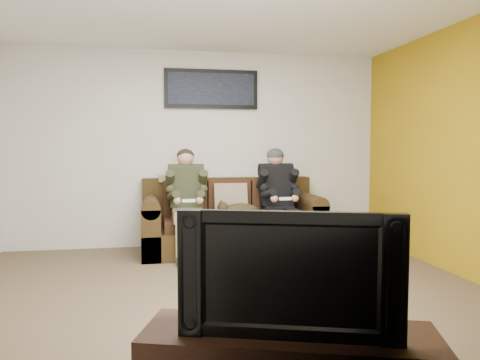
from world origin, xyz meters
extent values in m
plane|color=brown|center=(0.00, 0.00, 0.00)|extent=(5.00, 5.00, 0.00)
plane|color=beige|center=(0.00, 2.25, 1.30)|extent=(5.00, 0.00, 5.00)
plane|color=beige|center=(0.00, -2.25, 1.30)|extent=(5.00, 0.00, 5.00)
plane|color=beige|center=(2.50, 0.00, 1.30)|extent=(0.00, 4.50, 4.50)
plane|color=#A68010|center=(2.49, 0.00, 1.30)|extent=(0.00, 4.50, 4.50)
cube|color=#35250F|center=(0.38, 1.75, 0.15)|extent=(2.24, 0.97, 0.31)
cube|color=#35250F|center=(0.38, 2.13, 0.61)|extent=(2.24, 0.20, 0.61)
cube|color=#35250F|center=(-0.63, 1.75, 0.31)|extent=(0.22, 0.97, 0.61)
cube|color=#35250F|center=(1.39, 1.75, 0.31)|extent=(0.22, 0.97, 0.61)
cylinder|color=#35250F|center=(-0.63, 1.75, 0.61)|extent=(0.22, 0.97, 0.22)
cylinder|color=#35250F|center=(1.39, 1.75, 0.61)|extent=(0.22, 0.97, 0.22)
cube|color=#371F10|center=(-0.20, 1.70, 0.38)|extent=(0.56, 0.61, 0.14)
cube|color=#371F10|center=(-0.20, 1.99, 0.67)|extent=(0.56, 0.14, 0.45)
cube|color=#371F10|center=(0.38, 1.70, 0.38)|extent=(0.56, 0.61, 0.14)
cube|color=#371F10|center=(0.38, 1.99, 0.67)|extent=(0.56, 0.14, 0.45)
cube|color=#371F10|center=(0.96, 1.70, 0.38)|extent=(0.56, 0.61, 0.14)
cube|color=#371F10|center=(0.96, 1.99, 0.67)|extent=(0.56, 0.14, 0.45)
cube|color=#8C795C|center=(0.38, 1.87, 0.65)|extent=(0.43, 0.20, 0.42)
cube|color=#BDB58B|center=(-0.30, 2.11, 0.92)|extent=(0.46, 0.22, 0.08)
cube|color=#807250|center=(-0.20, 1.67, 0.52)|extent=(0.36, 0.30, 0.14)
cube|color=#2A2D1B|center=(-0.20, 1.77, 0.82)|extent=(0.40, 0.30, 0.53)
cylinder|color=#2A2D1B|center=(-0.20, 1.79, 1.03)|extent=(0.44, 0.18, 0.18)
sphere|color=#A87960|center=(-0.20, 1.81, 1.19)|extent=(0.21, 0.21, 0.21)
cube|color=#807250|center=(-0.30, 1.47, 0.51)|extent=(0.15, 0.42, 0.13)
cube|color=#807250|center=(-0.10, 1.47, 0.51)|extent=(0.15, 0.42, 0.13)
cube|color=#807250|center=(-0.30, 1.27, 0.22)|extent=(0.12, 0.13, 0.45)
cube|color=#807250|center=(-0.10, 1.27, 0.22)|extent=(0.12, 0.13, 0.45)
cube|color=black|center=(-0.30, 1.19, 0.04)|extent=(0.11, 0.26, 0.08)
cube|color=black|center=(-0.10, 1.19, 0.04)|extent=(0.11, 0.26, 0.08)
cylinder|color=#2A2D1B|center=(-0.40, 1.70, 0.92)|extent=(0.11, 0.30, 0.28)
cylinder|color=#2A2D1B|center=(0.00, 1.70, 0.92)|extent=(0.11, 0.30, 0.28)
cylinder|color=#2A2D1B|center=(-0.37, 1.48, 0.76)|extent=(0.14, 0.32, 0.15)
cylinder|color=#2A2D1B|center=(-0.03, 1.48, 0.76)|extent=(0.14, 0.32, 0.15)
sphere|color=#A87960|center=(-0.33, 1.36, 0.71)|extent=(0.09, 0.09, 0.09)
sphere|color=#A87960|center=(-0.07, 1.36, 0.71)|extent=(0.09, 0.09, 0.09)
cube|color=white|center=(-0.20, 1.34, 0.71)|extent=(0.15, 0.04, 0.03)
ellipsoid|color=black|center=(-0.20, 1.82, 1.22)|extent=(0.22, 0.22, 0.17)
cube|color=black|center=(0.96, 1.67, 0.52)|extent=(0.36, 0.30, 0.14)
cube|color=black|center=(0.96, 1.77, 0.82)|extent=(0.40, 0.30, 0.53)
cylinder|color=black|center=(0.96, 1.79, 1.03)|extent=(0.44, 0.18, 0.18)
sphere|color=#A8755E|center=(0.96, 1.81, 1.19)|extent=(0.21, 0.21, 0.21)
cube|color=black|center=(0.86, 1.47, 0.51)|extent=(0.15, 0.42, 0.13)
cube|color=black|center=(1.06, 1.47, 0.51)|extent=(0.15, 0.42, 0.13)
cube|color=black|center=(0.86, 1.27, 0.22)|extent=(0.12, 0.13, 0.45)
cube|color=black|center=(1.06, 1.27, 0.22)|extent=(0.12, 0.13, 0.45)
cube|color=black|center=(0.86, 1.19, 0.04)|extent=(0.11, 0.26, 0.08)
cube|color=black|center=(1.06, 1.19, 0.04)|extent=(0.11, 0.26, 0.08)
cylinder|color=black|center=(0.76, 1.70, 0.92)|extent=(0.11, 0.30, 0.28)
cylinder|color=black|center=(1.16, 1.70, 0.92)|extent=(0.11, 0.30, 0.28)
cylinder|color=black|center=(0.79, 1.48, 0.76)|extent=(0.14, 0.32, 0.15)
cylinder|color=black|center=(1.13, 1.48, 0.76)|extent=(0.14, 0.32, 0.15)
sphere|color=#A8755E|center=(0.83, 1.36, 0.71)|extent=(0.09, 0.09, 0.09)
sphere|color=#A8755E|center=(1.09, 1.36, 0.71)|extent=(0.09, 0.09, 0.09)
cube|color=white|center=(0.96, 1.34, 0.71)|extent=(0.15, 0.04, 0.03)
ellipsoid|color=black|center=(0.96, 1.81, 1.22)|extent=(0.22, 0.22, 0.19)
ellipsoid|color=#403319|center=(0.45, 1.56, 0.54)|extent=(0.47, 0.26, 0.19)
sphere|color=#403319|center=(0.23, 1.53, 0.60)|extent=(0.14, 0.14, 0.14)
cone|color=#403319|center=(0.21, 1.49, 0.67)|extent=(0.04, 0.04, 0.04)
cone|color=#403319|center=(0.21, 1.56, 0.67)|extent=(0.04, 0.04, 0.04)
cylinder|color=#403319|center=(0.69, 1.61, 0.51)|extent=(0.26, 0.13, 0.08)
cube|color=black|center=(0.18, 2.22, 2.10)|extent=(1.25, 0.04, 0.52)
cube|color=black|center=(0.18, 2.19, 2.10)|extent=(1.15, 0.01, 0.42)
imported|color=black|center=(0.04, -1.95, 0.74)|extent=(1.02, 0.45, 0.59)
camera|label=1|loc=(-0.59, -4.05, 1.32)|focal=35.00mm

